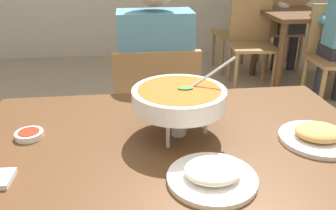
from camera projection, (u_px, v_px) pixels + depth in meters
name	position (u px, v px, depth m)	size (l,w,h in m)	color
dining_table_main	(173.00, 168.00, 1.19)	(1.31, 0.81, 0.77)	#51331C
chair_diner_main	(156.00, 117.00, 1.87)	(0.44, 0.44, 0.90)	olive
diner_main	(155.00, 73.00, 1.81)	(0.40, 0.45, 1.31)	#2D2D38
curry_bowl	(179.00, 98.00, 1.11)	(0.33, 0.30, 0.26)	silver
rice_plate	(212.00, 174.00, 0.92)	(0.24, 0.24, 0.06)	white
appetizer_plate	(318.00, 136.00, 1.11)	(0.24, 0.24, 0.06)	white
sauce_dish	(29.00, 134.00, 1.14)	(0.09, 0.09, 0.02)	white
dining_table_far	(311.00, 25.00, 3.55)	(1.00, 0.80, 0.77)	#51331C
chair_bg_left	(284.00, 27.00, 4.07)	(0.48, 0.48, 0.90)	olive
chair_bg_middle	(334.00, 50.00, 3.14)	(0.47, 0.47, 0.90)	olive
chair_bg_right	(251.00, 37.00, 3.59)	(0.48, 0.48, 0.90)	olive
chair_bg_window	(242.00, 27.00, 4.06)	(0.45, 0.45, 0.90)	olive
patron_bg_left	(288.00, 6.00, 4.02)	(0.40, 0.45, 1.31)	#2D2D38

